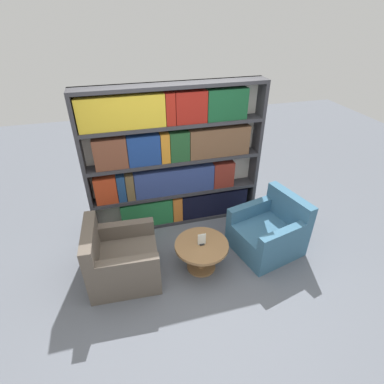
{
  "coord_description": "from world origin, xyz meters",
  "views": [
    {
      "loc": [
        -0.79,
        -2.53,
        3.09
      ],
      "look_at": [
        0.08,
        0.74,
        0.92
      ],
      "focal_mm": 28.0,
      "sensor_mm": 36.0,
      "label": 1
    }
  ],
  "objects": [
    {
      "name": "ground_plane",
      "position": [
        0.0,
        0.0,
        0.0
      ],
      "size": [
        14.0,
        14.0,
        0.0
      ],
      "primitive_type": "plane",
      "color": "slate"
    },
    {
      "name": "bookshelf",
      "position": [
        -0.02,
        1.39,
        1.1
      ],
      "size": [
        2.62,
        0.3,
        2.2
      ],
      "color": "silver",
      "rests_on": "ground_plane"
    },
    {
      "name": "armchair_left",
      "position": [
        -0.96,
        0.37,
        0.29
      ],
      "size": [
        0.9,
        0.85,
        0.83
      ],
      "rotation": [
        0.0,
        0.0,
        1.52
      ],
      "color": "brown",
      "rests_on": "ground_plane"
    },
    {
      "name": "armchair_right",
      "position": [
        1.13,
        0.38,
        0.29
      ],
      "size": [
        1.03,
        0.99,
        0.83
      ],
      "rotation": [
        0.0,
        0.0,
        -1.33
      ],
      "color": "#386684",
      "rests_on": "ground_plane"
    },
    {
      "name": "coffee_table",
      "position": [
        0.08,
        0.26,
        0.3
      ],
      "size": [
        0.71,
        0.71,
        0.42
      ],
      "color": "olive",
      "rests_on": "ground_plane"
    },
    {
      "name": "table_sign",
      "position": [
        0.08,
        0.26,
        0.49
      ],
      "size": [
        0.11,
        0.06,
        0.17
      ],
      "color": "black",
      "rests_on": "coffee_table"
    }
  ]
}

